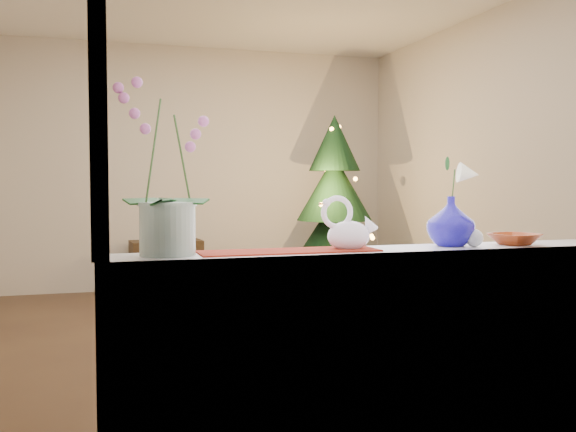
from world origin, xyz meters
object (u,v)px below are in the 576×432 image
orchid_pot (167,167)px  blue_vase (451,218)px  amber_dish (515,240)px  xmas_tree (334,206)px  paperweight (474,238)px  side_table (166,266)px  swan (349,224)px

orchid_pot → blue_vase: orchid_pot is taller
amber_dish → xmas_tree: bearing=80.2°
paperweight → xmas_tree: xmas_tree is taller
blue_vase → amber_dish: (0.29, -0.03, -0.10)m
amber_dish → side_table: 4.78m
blue_vase → amber_dish: 0.31m
amber_dish → swan: bearing=178.7°
orchid_pot → swan: (0.71, -0.02, -0.22)m
orchid_pot → xmas_tree: xmas_tree is taller
orchid_pot → xmas_tree: (2.15, 3.88, -0.30)m
xmas_tree → side_table: 1.93m
paperweight → xmas_tree: (0.90, 3.94, -0.01)m
amber_dish → side_table: bearing=102.0°
side_table → xmas_tree: bearing=-27.5°
blue_vase → xmas_tree: size_ratio=0.13×
blue_vase → orchid_pot: bearing=179.9°
blue_vase → side_table: bearing=98.5°
orchid_pot → blue_vase: (1.18, -0.00, -0.20)m
swan → paperweight: (0.54, -0.05, -0.06)m
blue_vase → xmas_tree: (0.97, 3.88, -0.10)m
orchid_pot → swan: orchid_pot is taller
swan → xmas_tree: bearing=70.5°
orchid_pot → blue_vase: bearing=-0.1°
side_table → blue_vase: bearing=-85.4°
orchid_pot → xmas_tree: size_ratio=0.34×
amber_dish → side_table: size_ratio=0.23×
amber_dish → xmas_tree: xmas_tree is taller
swan → amber_dish: 0.76m
orchid_pot → xmas_tree: bearing=61.0°
blue_vase → swan: bearing=-178.2°
orchid_pot → amber_dish: bearing=-1.3°
blue_vase → amber_dish: size_ratio=1.41×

